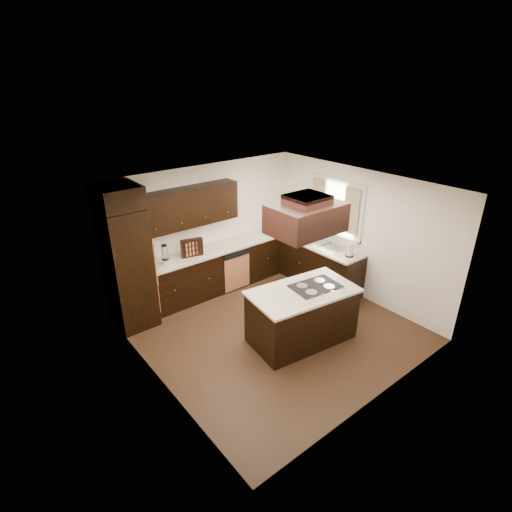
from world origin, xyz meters
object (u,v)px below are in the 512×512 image
object	(u,v)px
range_hood	(306,218)
spice_rack	(192,248)
oven_column	(128,269)
island	(302,316)

from	to	relation	value
range_hood	spice_rack	distance (m)	2.60
oven_column	island	bearing A→B (deg)	-48.39
island	spice_rack	distance (m)	2.43
range_hood	spice_rack	size ratio (longest dim) A/B	2.56
spice_rack	island	bearing A→B (deg)	-57.60
island	range_hood	bearing A→B (deg)	-137.38
island	range_hood	size ratio (longest dim) A/B	1.57
island	spice_rack	xyz separation A→B (m)	(-0.70, 2.23, 0.65)
range_hood	spice_rack	bearing A→B (deg)	105.18
spice_rack	oven_column	bearing A→B (deg)	-163.54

